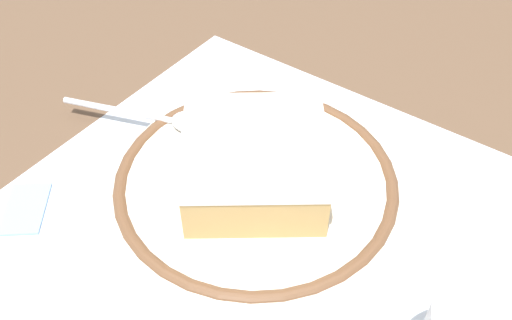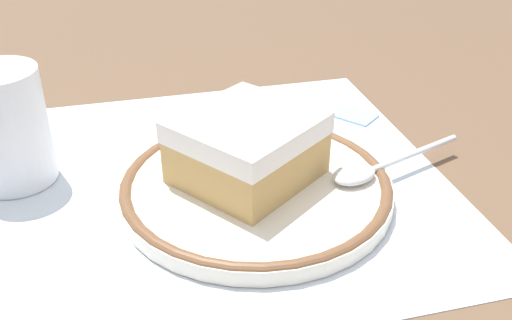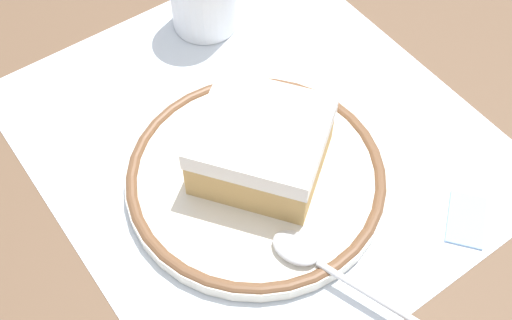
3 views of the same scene
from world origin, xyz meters
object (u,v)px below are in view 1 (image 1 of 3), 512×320
object	(u,v)px
spoon	(178,120)
cake_slice	(254,163)
sugar_packet	(25,206)
plate	(256,182)

from	to	relation	value
spoon	cake_slice	bearing A→B (deg)	166.96
spoon	sugar_packet	bearing A→B (deg)	72.72
plate	spoon	bearing A→B (deg)	-8.18
cake_slice	sugar_packet	xyz separation A→B (m)	(0.14, 0.11, -0.04)
plate	cake_slice	distance (m)	0.03
cake_slice	sugar_packet	bearing A→B (deg)	38.73
cake_slice	plate	bearing A→B (deg)	-61.08
plate	sugar_packet	xyz separation A→B (m)	(0.13, 0.12, -0.00)
plate	sugar_packet	bearing A→B (deg)	42.05
plate	spoon	xyz separation A→B (m)	(0.09, -0.01, 0.01)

